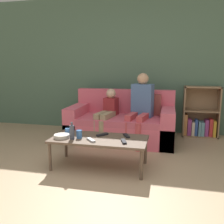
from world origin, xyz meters
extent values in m
plane|color=tan|center=(0.00, 0.00, 0.00)|extent=(22.00, 22.00, 0.00)
cube|color=#4C6B56|center=(0.00, 2.90, 1.30)|extent=(12.00, 0.06, 2.60)
cube|color=#DB5B70|center=(-0.09, 2.13, 0.17)|extent=(1.79, 0.95, 0.34)
cube|color=#C95467|center=(-0.09, 2.04, 0.39)|extent=(1.35, 0.77, 0.10)
cube|color=#DB5B70|center=(-0.09, 2.51, 0.65)|extent=(1.79, 0.18, 0.42)
cube|color=#DB5B70|center=(-0.87, 2.13, 0.30)|extent=(0.22, 0.95, 0.60)
cube|color=#DB5B70|center=(0.70, 2.13, 0.30)|extent=(0.22, 0.95, 0.60)
cube|color=#93423D|center=(0.39, 2.36, 0.62)|extent=(0.36, 0.12, 0.36)
cube|color=#8E7051|center=(0.98, 2.72, 0.46)|extent=(0.02, 0.28, 0.93)
cube|color=#8E7051|center=(1.59, 2.72, 0.46)|extent=(0.02, 0.28, 0.93)
cube|color=#8E7051|center=(1.29, 2.84, 0.46)|extent=(0.63, 0.02, 0.93)
cube|color=#8E7051|center=(1.29, 2.72, 0.01)|extent=(0.63, 0.28, 0.02)
cube|color=#8E7051|center=(1.29, 2.72, 0.48)|extent=(0.58, 0.28, 0.02)
cube|color=#8E7051|center=(1.29, 2.72, 0.92)|extent=(0.63, 0.28, 0.02)
cube|color=#B77542|center=(1.02, 2.70, 0.22)|extent=(0.06, 0.20, 0.38)
cube|color=#993D84|center=(1.09, 2.70, 0.17)|extent=(0.07, 0.19, 0.30)
cube|color=beige|center=(1.16, 2.71, 0.15)|extent=(0.05, 0.23, 0.25)
cube|color=#33519E|center=(1.21, 2.70, 0.17)|extent=(0.05, 0.17, 0.30)
cube|color=#6699A8|center=(1.27, 2.71, 0.16)|extent=(0.04, 0.23, 0.27)
cube|color=#6699A8|center=(1.33, 2.71, 0.15)|extent=(0.06, 0.22, 0.26)
cube|color=#993D84|center=(1.40, 2.70, 0.18)|extent=(0.06, 0.16, 0.30)
cube|color=red|center=(1.47, 2.70, 0.18)|extent=(0.06, 0.19, 0.32)
cube|color=gold|center=(1.53, 2.71, 0.17)|extent=(0.05, 0.23, 0.29)
cylinder|color=brown|center=(-0.72, 0.68, 0.18)|extent=(0.04, 0.04, 0.36)
cylinder|color=brown|center=(0.42, 0.68, 0.18)|extent=(0.04, 0.04, 0.36)
cylinder|color=brown|center=(-0.72, 1.18, 0.18)|extent=(0.04, 0.04, 0.36)
cylinder|color=brown|center=(0.42, 1.18, 0.18)|extent=(0.04, 0.04, 0.36)
cube|color=brown|center=(-0.15, 0.93, 0.38)|extent=(1.22, 0.58, 0.03)
cylinder|color=#C6474C|center=(0.08, 1.69, 0.22)|extent=(0.11, 0.11, 0.44)
cylinder|color=#C6474C|center=(0.26, 1.66, 0.22)|extent=(0.11, 0.11, 0.44)
cube|color=#C6474C|center=(0.12, 1.94, 0.49)|extent=(0.18, 0.43, 0.09)
cube|color=#C6474C|center=(0.31, 1.90, 0.49)|extent=(0.18, 0.43, 0.09)
cube|color=#476693|center=(0.27, 2.17, 0.72)|extent=(0.38, 0.26, 0.55)
sphere|color=tan|center=(0.27, 2.17, 1.08)|extent=(0.19, 0.19, 0.19)
cylinder|color=#9E8966|center=(-0.44, 1.70, 0.22)|extent=(0.11, 0.11, 0.44)
cylinder|color=#9E8966|center=(-0.32, 1.67, 0.22)|extent=(0.11, 0.11, 0.44)
cube|color=#9E8966|center=(-0.39, 1.94, 0.49)|extent=(0.18, 0.43, 0.09)
cube|color=#9E8966|center=(-0.27, 1.92, 0.49)|extent=(0.18, 0.43, 0.09)
cube|color=maroon|center=(-0.28, 2.18, 0.59)|extent=(0.25, 0.24, 0.30)
sphere|color=#D1A889|center=(-0.28, 2.18, 0.82)|extent=(0.17, 0.17, 0.17)
cylinder|color=#3D70B2|center=(-0.39, 0.87, 0.44)|extent=(0.07, 0.07, 0.10)
cylinder|color=#3D70B2|center=(-0.60, 0.99, 0.43)|extent=(0.08, 0.08, 0.09)
cube|color=black|center=(0.19, 0.82, 0.40)|extent=(0.10, 0.18, 0.02)
cube|color=#B7B7BC|center=(-0.21, 0.79, 0.40)|extent=(0.15, 0.16, 0.02)
cube|color=black|center=(0.18, 1.07, 0.40)|extent=(0.12, 0.17, 0.02)
cube|color=black|center=(-0.14, 1.05, 0.40)|extent=(0.15, 0.16, 0.02)
cylinder|color=beige|center=(-0.62, 0.83, 0.41)|extent=(0.20, 0.20, 0.05)
cylinder|color=#424756|center=(-0.47, 0.80, 0.48)|extent=(0.06, 0.06, 0.18)
cylinder|color=#424756|center=(-0.47, 0.80, 0.59)|extent=(0.03, 0.03, 0.04)
camera|label=1|loc=(0.70, -2.02, 1.32)|focal=40.00mm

